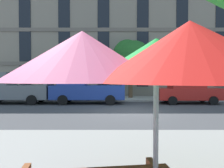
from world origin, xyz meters
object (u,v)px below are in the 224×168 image
(pickup_blue, at_px, (85,89))
(street_tree_middle, at_px, (132,58))
(sedan_red, at_px, (188,90))
(patio_umbrella, at_px, (156,62))
(pickup_gray, at_px, (11,89))
(street_tree_left, at_px, (51,68))

(pickup_blue, relative_size, street_tree_middle, 0.99)
(sedan_red, bearing_deg, patio_umbrella, -110.96)
(sedan_red, relative_size, street_tree_middle, 0.85)
(sedan_red, height_order, street_tree_middle, street_tree_middle)
(pickup_gray, distance_m, patio_umbrella, 14.86)
(patio_umbrella, bearing_deg, street_tree_middle, 85.56)
(pickup_gray, height_order, street_tree_middle, street_tree_middle)
(pickup_gray, distance_m, pickup_blue, 5.22)
(sedan_red, distance_m, patio_umbrella, 13.64)
(street_tree_left, relative_size, patio_umbrella, 1.13)
(pickup_blue, distance_m, street_tree_left, 5.12)
(pickup_blue, xyz_separation_m, sedan_red, (7.29, -0.00, -0.08))
(pickup_gray, xyz_separation_m, street_tree_middle, (8.91, 3.54, 2.54))
(sedan_red, distance_m, street_tree_left, 11.34)
(sedan_red, xyz_separation_m, street_tree_left, (-10.65, 3.50, 1.75))
(pickup_gray, bearing_deg, street_tree_left, 61.86)
(pickup_gray, relative_size, pickup_blue, 1.00)
(street_tree_middle, bearing_deg, pickup_gray, -158.36)
(street_tree_left, bearing_deg, patio_umbrella, -70.35)
(street_tree_middle, distance_m, patio_umbrella, 16.36)
(pickup_blue, bearing_deg, sedan_red, -0.00)
(pickup_gray, distance_m, street_tree_left, 4.30)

